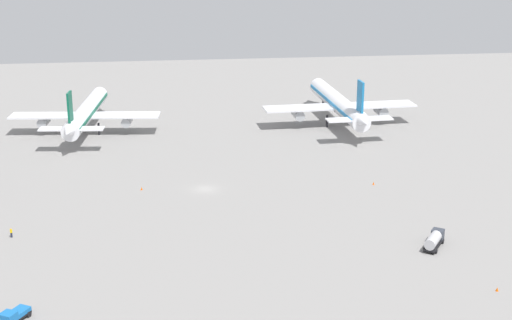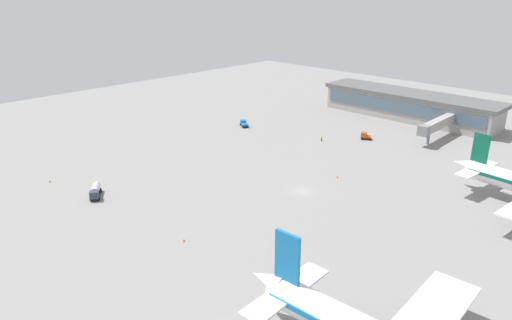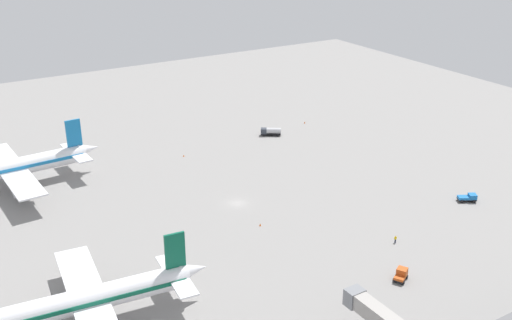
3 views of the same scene
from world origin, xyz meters
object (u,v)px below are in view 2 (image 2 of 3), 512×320
at_px(ground_crew_worker, 322,138).
at_px(pushback_tractor, 244,124).
at_px(safety_cone_near_gate, 337,177).
at_px(baggage_tug, 365,136).
at_px(safety_cone_far_side, 184,240).
at_px(fuel_truck, 95,191).
at_px(safety_cone_mid_apron, 50,181).

bearing_deg(ground_crew_worker, pushback_tractor, -60.66).
xyz_separation_m(pushback_tractor, safety_cone_near_gate, (-50.10, 15.86, -0.67)).
distance_m(baggage_tug, pushback_tractor, 41.45).
height_order(baggage_tug, safety_cone_near_gate, baggage_tug).
bearing_deg(safety_cone_far_side, ground_crew_worker, -74.96).
height_order(fuel_truck, safety_cone_near_gate, fuel_truck).
distance_m(fuel_truck, safety_cone_far_side, 31.04).
distance_m(safety_cone_near_gate, safety_cone_mid_apron, 71.92).
relative_size(baggage_tug, pushback_tractor, 0.78).
xyz_separation_m(baggage_tug, safety_cone_far_side, (-9.38, 78.98, -0.86)).
xyz_separation_m(pushback_tractor, safety_cone_mid_apron, (-0.54, 67.98, -0.67)).
xyz_separation_m(fuel_truck, safety_cone_far_side, (-30.97, -1.64, -1.09)).
distance_m(baggage_tug, ground_crew_worker, 14.14).
relative_size(baggage_tug, fuel_truck, 0.59).
distance_m(fuel_truck, ground_crew_worker, 70.78).
bearing_deg(safety_cone_mid_apron, safety_cone_near_gate, -133.55).
xyz_separation_m(baggage_tug, safety_cone_near_gate, (-12.09, 32.39, -0.86)).
relative_size(ground_crew_worker, safety_cone_far_side, 2.78).
height_order(baggage_tug, safety_cone_mid_apron, baggage_tug).
xyz_separation_m(pushback_tractor, safety_cone_far_side, (-47.38, 62.45, -0.67)).
bearing_deg(fuel_truck, safety_cone_near_gate, 88.99).
relative_size(pushback_tractor, fuel_truck, 0.76).
height_order(baggage_tug, fuel_truck, fuel_truck).
xyz_separation_m(baggage_tug, ground_crew_worker, (8.88, 10.99, -0.31)).
distance_m(baggage_tug, fuel_truck, 83.46).
bearing_deg(safety_cone_mid_apron, baggage_tug, -113.91).
height_order(baggage_tug, safety_cone_far_side, baggage_tug).
distance_m(baggage_tug, safety_cone_mid_apron, 92.45).
bearing_deg(safety_cone_near_gate, safety_cone_far_side, 86.67).
height_order(baggage_tug, pushback_tractor, baggage_tug).
bearing_deg(safety_cone_far_side, fuel_truck, 3.03).
bearing_deg(safety_cone_far_side, pushback_tractor, -52.81).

